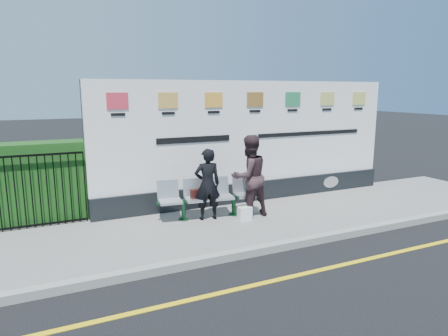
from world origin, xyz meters
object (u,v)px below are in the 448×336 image
(bench, at_px, (209,207))
(woman_left, at_px, (207,184))
(billboard, at_px, (253,150))
(woman_right, at_px, (249,176))

(bench, height_order, woman_left, woman_left)
(woman_left, bearing_deg, billboard, -141.98)
(woman_left, xyz_separation_m, woman_right, (0.91, -0.20, 0.13))
(bench, bearing_deg, woman_left, -120.85)
(billboard, distance_m, woman_right, 1.43)
(billboard, distance_m, bench, 2.08)
(woman_left, height_order, woman_right, woman_right)
(billboard, relative_size, woman_right, 4.38)
(bench, xyz_separation_m, woman_left, (-0.07, -0.09, 0.55))
(bench, distance_m, woman_right, 1.12)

